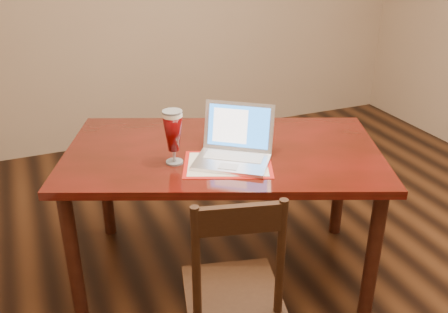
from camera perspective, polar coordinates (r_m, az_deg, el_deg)
name	(u,v)px	position (r m, az deg, el deg)	size (l,w,h in m)	color
ground	(318,294)	(2.91, 10.68, -15.18)	(5.00, 5.00, 0.00)	black
dining_table	(222,164)	(2.67, -0.23, -0.87)	(1.88, 1.48, 1.05)	#4F0E0A
dining_chair	(233,292)	(2.19, 1.05, -15.21)	(0.48, 0.47, 0.95)	black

